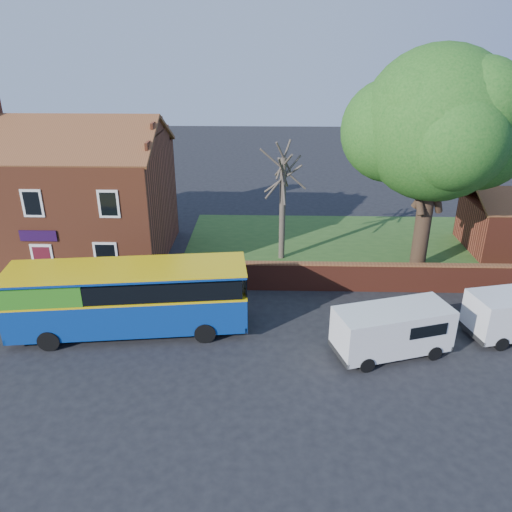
{
  "coord_description": "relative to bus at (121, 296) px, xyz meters",
  "views": [
    {
      "loc": [
        5.31,
        -16.95,
        12.57
      ],
      "look_at": [
        4.7,
        5.0,
        2.85
      ],
      "focal_mm": 35.0,
      "sensor_mm": 36.0,
      "label": 1
    }
  ],
  "objects": [
    {
      "name": "large_tree",
      "position": [
        15.42,
        7.34,
        6.26
      ],
      "size": [
        10.13,
        8.02,
        12.36
      ],
      "color": "black",
      "rests_on": "ground"
    },
    {
      "name": "van_near",
      "position": [
        11.91,
        -1.41,
        -0.62
      ],
      "size": [
        5.25,
        3.3,
        2.15
      ],
      "rotation": [
        0.0,
        0.0,
        0.3
      ],
      "color": "white",
      "rests_on": "ground"
    },
    {
      "name": "ground",
      "position": [
        1.32,
        -2.65,
        -1.83
      ],
      "size": [
        120.0,
        120.0,
        0.0
      ],
      "primitive_type": "plane",
      "color": "black",
      "rests_on": "ground"
    },
    {
      "name": "boundary_wall",
      "position": [
        14.32,
        4.35,
        -1.02
      ],
      "size": [
        22.0,
        0.38,
        1.6
      ],
      "color": "maroon",
      "rests_on": "ground"
    },
    {
      "name": "shop_building",
      "position": [
        -5.7,
        8.85,
        1.59
      ],
      "size": [
        12.3,
        8.13,
        10.5
      ],
      "color": "brown",
      "rests_on": "ground"
    },
    {
      "name": "bus",
      "position": [
        0.0,
        0.0,
        0.0
      ],
      "size": [
        10.82,
        3.92,
        3.22
      ],
      "rotation": [
        0.0,
        0.0,
        0.12
      ],
      "color": "navy",
      "rests_on": "ground"
    },
    {
      "name": "grass_strip",
      "position": [
        14.32,
        10.35,
        -1.81
      ],
      "size": [
        26.0,
        12.0,
        0.04
      ],
      "primitive_type": "cube",
      "color": "#426B28",
      "rests_on": "ground"
    },
    {
      "name": "bare_tree",
      "position": [
        7.42,
        8.52,
        1.67
      ],
      "size": [
        2.56,
        3.05,
        6.82
      ],
      "color": "#4C4238",
      "rests_on": "ground"
    },
    {
      "name": "kerb",
      "position": [
        -5.68,
        1.35,
        -1.76
      ],
      "size": [
        18.0,
        0.15,
        0.14
      ],
      "primitive_type": "cube",
      "color": "slate",
      "rests_on": "ground"
    },
    {
      "name": "pavement",
      "position": [
        -5.68,
        3.1,
        -1.77
      ],
      "size": [
        18.0,
        3.5,
        0.12
      ],
      "primitive_type": "cube",
      "color": "gray",
      "rests_on": "ground"
    }
  ]
}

